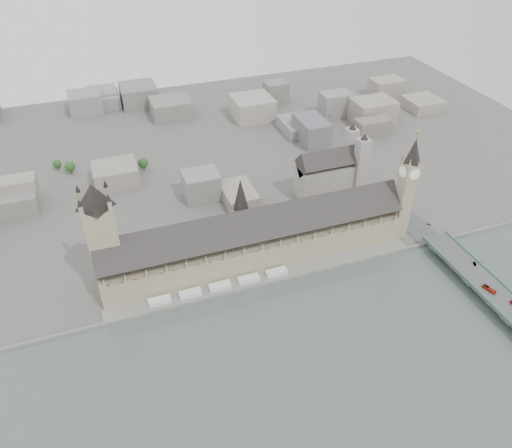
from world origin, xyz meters
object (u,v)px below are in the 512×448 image
object	(u,v)px
victoria_tower	(102,234)
westminster_bridge	(488,291)
elizabeth_tower	(407,182)
westminster_abbey	(331,172)
car_approach	(429,224)
palace_of_westminster	(255,239)
red_bus_north	(489,289)
car_silver	(475,264)

from	to	relation	value
victoria_tower	westminster_bridge	bearing A→B (deg)	-21.78
elizabeth_tower	westminster_abbey	bearing A→B (deg)	107.29
westminster_bridge	car_approach	xyz separation A→B (m)	(3.77, 86.76, 5.83)
westminster_abbey	car_approach	size ratio (longest dim) A/B	14.08
palace_of_westminster	westminster_abbey	xyz separation A→B (m)	(110.92, 75.30, 2.38)
elizabeth_tower	westminster_abbey	distance (m)	96.91
victoria_tower	westminster_abbey	bearing A→B (deg)	16.50
palace_of_westminster	red_bus_north	distance (m)	193.13
elizabeth_tower	victoria_tower	size ratio (longest dim) A/B	1.07
elizabeth_tower	car_approach	bearing A→B (deg)	-17.48
red_bus_north	elizabeth_tower	bearing A→B (deg)	84.98
red_bus_north	car_approach	distance (m)	90.28
red_bus_north	car_silver	world-z (taller)	red_bus_north
car_silver	car_approach	world-z (taller)	car_silver
westminster_abbey	car_silver	bearing A→B (deg)	-69.66
palace_of_westminster	victoria_tower	xyz separation A→B (m)	(-122.00, 6.30, 32.50)
westminster_bridge	car_silver	xyz separation A→B (m)	(6.71, 26.61, 5.87)
elizabeth_tower	victoria_tower	xyz separation A→B (m)	(-260.00, 18.00, -2.88)
westminster_bridge	red_bus_north	distance (m)	8.38
palace_of_westminster	elizabeth_tower	size ratio (longest dim) A/B	2.47
palace_of_westminster	car_silver	size ratio (longest dim) A/B	58.85
palace_of_westminster	elizabeth_tower	bearing A→B (deg)	-4.85
victoria_tower	westminster_bridge	distance (m)	309.91
victoria_tower	car_approach	xyz separation A→B (m)	(287.77, -26.74, -44.25)
westminster_bridge	car_silver	size ratio (longest dim) A/B	72.18
palace_of_westminster	car_silver	world-z (taller)	palace_of_westminster
victoria_tower	red_bus_north	bearing A→B (deg)	-22.62
elizabeth_tower	victoria_tower	bearing A→B (deg)	176.04
car_silver	car_approach	distance (m)	60.21
palace_of_westminster	victoria_tower	world-z (taller)	victoria_tower
victoria_tower	westminster_bridge	world-z (taller)	victoria_tower
red_bus_north	car_silver	distance (m)	31.65
elizabeth_tower	car_silver	xyz separation A→B (m)	(30.71, -68.89, -47.09)
elizabeth_tower	red_bus_north	distance (m)	110.84
westminster_abbey	red_bus_north	xyz separation A→B (m)	(47.17, -185.69, -13.26)
westminster_abbey	car_silver	xyz separation A→B (m)	(57.78, -155.89, -14.09)
victoria_tower	car_approach	world-z (taller)	victoria_tower
palace_of_westminster	westminster_abbey	distance (m)	134.09
westminster_abbey	westminster_bridge	bearing A→B (deg)	-74.36
palace_of_westminster	car_silver	xyz separation A→B (m)	(168.71, -80.59, -11.71)
victoria_tower	car_silver	xyz separation A→B (m)	(290.71, -86.89, -44.21)
westminster_bridge	red_bus_north	bearing A→B (deg)	-140.70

